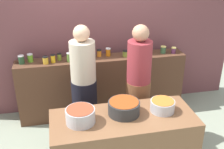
% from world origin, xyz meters
% --- Properties ---
extents(storefront_wall, '(4.80, 0.12, 3.00)m').
position_xyz_m(storefront_wall, '(0.00, 1.45, 1.50)').
color(storefront_wall, brown).
rests_on(storefront_wall, ground).
extents(display_shelf, '(2.70, 0.36, 1.00)m').
position_xyz_m(display_shelf, '(0.00, 1.10, 0.50)').
color(display_shelf, '#513221').
rests_on(display_shelf, ground).
extents(prep_table, '(1.70, 0.70, 0.80)m').
position_xyz_m(prep_table, '(0.00, -0.30, 0.40)').
color(prep_table, brown).
rests_on(prep_table, ground).
extents(preserve_jar_0, '(0.09, 0.09, 0.13)m').
position_xyz_m(preserve_jar_0, '(-1.22, 1.11, 1.07)').
color(preserve_jar_0, '#26482B').
rests_on(preserve_jar_0, display_shelf).
extents(preserve_jar_1, '(0.08, 0.08, 0.12)m').
position_xyz_m(preserve_jar_1, '(-1.10, 1.16, 1.07)').
color(preserve_jar_1, '#5D9B24').
rests_on(preserve_jar_1, display_shelf).
extents(preserve_jar_2, '(0.09, 0.09, 0.12)m').
position_xyz_m(preserve_jar_2, '(-0.87, 1.03, 1.06)').
color(preserve_jar_2, gold).
rests_on(preserve_jar_2, display_shelf).
extents(preserve_jar_3, '(0.07, 0.07, 0.13)m').
position_xyz_m(preserve_jar_3, '(-0.76, 1.06, 1.07)').
color(preserve_jar_3, yellow).
rests_on(preserve_jar_3, display_shelf).
extents(preserve_jar_4, '(0.07, 0.07, 0.11)m').
position_xyz_m(preserve_jar_4, '(-0.66, 1.14, 1.06)').
color(preserve_jar_4, olive).
rests_on(preserve_jar_4, display_shelf).
extents(preserve_jar_5, '(0.08, 0.08, 0.14)m').
position_xyz_m(preserve_jar_5, '(-0.52, 1.04, 1.08)').
color(preserve_jar_5, '#5D8C36').
rests_on(preserve_jar_5, display_shelf).
extents(preserve_jar_6, '(0.08, 0.08, 0.10)m').
position_xyz_m(preserve_jar_6, '(-0.41, 1.12, 1.05)').
color(preserve_jar_6, '#334B31').
rests_on(preserve_jar_6, display_shelf).
extents(preserve_jar_7, '(0.08, 0.08, 0.12)m').
position_xyz_m(preserve_jar_7, '(-0.20, 1.11, 1.06)').
color(preserve_jar_7, brown).
rests_on(preserve_jar_7, display_shelf).
extents(preserve_jar_8, '(0.07, 0.07, 0.11)m').
position_xyz_m(preserve_jar_8, '(-0.03, 1.16, 1.06)').
color(preserve_jar_8, orange).
rests_on(preserve_jar_8, display_shelf).
extents(preserve_jar_9, '(0.08, 0.08, 0.13)m').
position_xyz_m(preserve_jar_9, '(0.11, 1.16, 1.07)').
color(preserve_jar_9, '#CA6D15').
rests_on(preserve_jar_9, display_shelf).
extents(preserve_jar_10, '(0.09, 0.09, 0.10)m').
position_xyz_m(preserve_jar_10, '(0.37, 1.07, 1.05)').
color(preserve_jar_10, olive).
rests_on(preserve_jar_10, display_shelf).
extents(preserve_jar_11, '(0.08, 0.08, 0.13)m').
position_xyz_m(preserve_jar_11, '(0.51, 1.11, 1.07)').
color(preserve_jar_11, '#461660').
rests_on(preserve_jar_11, display_shelf).
extents(preserve_jar_12, '(0.09, 0.09, 0.13)m').
position_xyz_m(preserve_jar_12, '(0.61, 1.07, 1.07)').
color(preserve_jar_12, orange).
rests_on(preserve_jar_12, display_shelf).
extents(preserve_jar_13, '(0.08, 0.08, 0.11)m').
position_xyz_m(preserve_jar_13, '(0.80, 1.15, 1.06)').
color(preserve_jar_13, '#235E26').
rests_on(preserve_jar_13, display_shelf).
extents(preserve_jar_14, '(0.09, 0.09, 0.12)m').
position_xyz_m(preserve_jar_14, '(1.02, 1.10, 1.06)').
color(preserve_jar_14, '#385F3C').
rests_on(preserve_jar_14, display_shelf).
extents(preserve_jar_15, '(0.08, 0.08, 0.10)m').
position_xyz_m(preserve_jar_15, '(1.18, 1.05, 1.06)').
color(preserve_jar_15, '#532947').
rests_on(preserve_jar_15, display_shelf).
extents(cooking_pot_left, '(0.33, 0.33, 0.17)m').
position_xyz_m(cooking_pot_left, '(-0.50, -0.30, 0.89)').
color(cooking_pot_left, '#B7B7BC').
rests_on(cooking_pot_left, prep_table).
extents(cooking_pot_center, '(0.37, 0.37, 0.16)m').
position_xyz_m(cooking_pot_center, '(0.02, -0.23, 0.88)').
color(cooking_pot_center, '#2D2D2D').
rests_on(cooking_pot_center, prep_table).
extents(cooking_pot_right, '(0.29, 0.29, 0.14)m').
position_xyz_m(cooking_pot_right, '(0.49, -0.26, 0.87)').
color(cooking_pot_right, '#B7B7BC').
rests_on(cooking_pot_right, prep_table).
extents(cook_with_tongs, '(0.36, 0.36, 1.70)m').
position_xyz_m(cook_with_tongs, '(-0.36, 0.52, 0.77)').
color(cook_with_tongs, black).
rests_on(cook_with_tongs, ground).
extents(cook_in_cap, '(0.34, 0.34, 1.72)m').
position_xyz_m(cook_in_cap, '(0.36, 0.32, 0.78)').
color(cook_in_cap, brown).
rests_on(cook_in_cap, ground).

